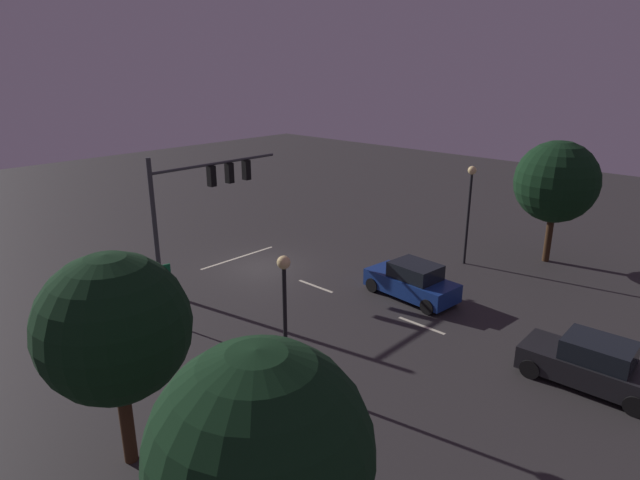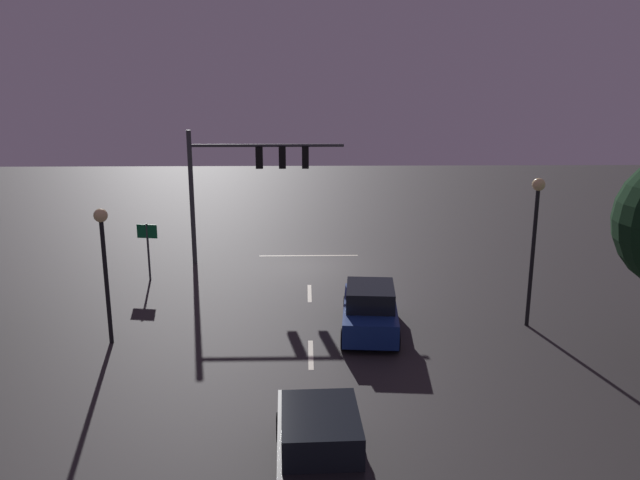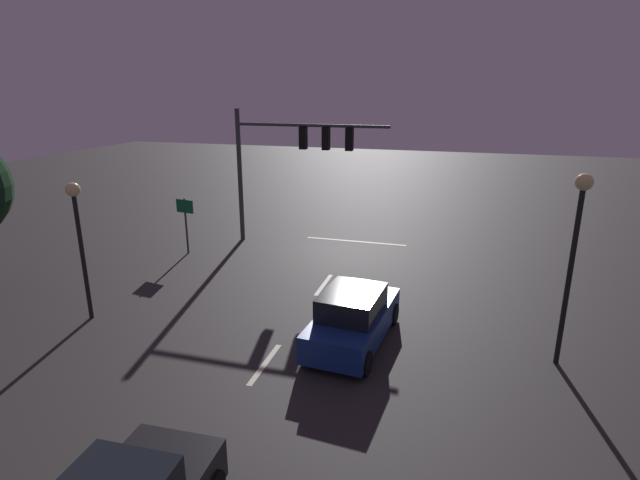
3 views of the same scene
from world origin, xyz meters
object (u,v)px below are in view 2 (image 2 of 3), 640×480
(street_lamp_right_kerb, at_px, (104,249))
(traffic_signal_assembly, at_px, (247,170))
(car_distant, at_px, (320,448))
(street_lamp_left_kerb, at_px, (535,225))
(route_sign, at_px, (148,239))
(car_approaching, at_px, (370,310))

(street_lamp_right_kerb, bearing_deg, traffic_signal_assembly, -111.23)
(traffic_signal_assembly, relative_size, car_distant, 1.65)
(traffic_signal_assembly, distance_m, street_lamp_right_kerb, 10.40)
(street_lamp_left_kerb, bearing_deg, route_sign, -21.07)
(street_lamp_right_kerb, relative_size, route_sign, 1.77)
(car_approaching, xyz_separation_m, street_lamp_left_kerb, (-5.67, -0.42, 2.88))
(car_approaching, height_order, street_lamp_right_kerb, street_lamp_right_kerb)
(traffic_signal_assembly, height_order, street_lamp_left_kerb, traffic_signal_assembly)
(car_approaching, relative_size, street_lamp_right_kerb, 0.99)
(car_approaching, height_order, route_sign, route_sign)
(street_lamp_right_kerb, distance_m, route_sign, 7.04)
(car_approaching, distance_m, car_distant, 8.54)
(traffic_signal_assembly, xyz_separation_m, street_lamp_left_kerb, (-10.60, 8.41, -0.83))
(car_approaching, bearing_deg, traffic_signal_assembly, -60.79)
(street_lamp_left_kerb, height_order, route_sign, street_lamp_left_kerb)
(car_approaching, xyz_separation_m, car_distant, (1.92, 8.32, 0.00))
(traffic_signal_assembly, height_order, car_approaching, traffic_signal_assembly)
(traffic_signal_assembly, bearing_deg, car_approaching, 119.21)
(car_distant, bearing_deg, street_lamp_right_kerb, -48.11)
(street_lamp_right_kerb, bearing_deg, street_lamp_left_kerb, -175.21)
(street_lamp_right_kerb, xyz_separation_m, route_sign, (0.43, -6.89, -1.37))
(street_lamp_right_kerb, height_order, route_sign, street_lamp_right_kerb)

